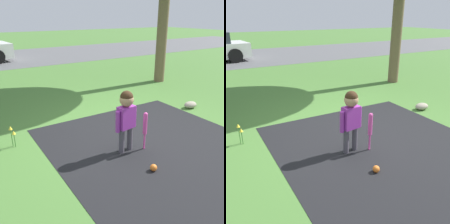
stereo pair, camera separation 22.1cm
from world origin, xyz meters
TOP-DOWN VIEW (x-y plane):
  - ground_plane at (0.00, 0.00)m, footprint 60.00×60.00m
  - street_strip at (0.00, 9.94)m, footprint 40.00×6.00m
  - child at (-0.41, -0.60)m, footprint 0.40×0.21m
  - baseball_bat at (-0.13, -0.71)m, footprint 0.06×0.06m
  - sports_ball at (-0.40, -1.25)m, footprint 0.10×0.10m
  - edging_rock at (2.00, 0.19)m, footprint 0.33×0.23m

SIDE VIEW (x-z plane):
  - ground_plane at x=0.00m, z-range 0.00..0.00m
  - street_strip at x=0.00m, z-range 0.00..0.01m
  - sports_ball at x=-0.40m, z-range 0.00..0.10m
  - edging_rock at x=2.00m, z-range 0.00..0.15m
  - baseball_bat at x=-0.13m, z-range 0.09..0.73m
  - child at x=-0.41m, z-range 0.15..1.14m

